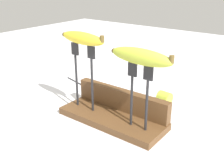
# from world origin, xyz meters

# --- Properties ---
(ground_plane) EXTENTS (3.00, 3.00, 0.00)m
(ground_plane) POSITION_xyz_m (0.00, 0.00, 0.00)
(ground_plane) COLOR silver
(wooden_board) EXTENTS (0.33, 0.13, 0.02)m
(wooden_board) POSITION_xyz_m (0.00, 0.00, 0.01)
(wooden_board) COLOR brown
(wooden_board) RESTS_ON ground
(board_backstop) EXTENTS (0.32, 0.03, 0.06)m
(board_backstop) POSITION_xyz_m (0.00, 0.05, 0.05)
(board_backstop) COLOR brown
(board_backstop) RESTS_ON wooden_board
(fork_stand_left) EXTENTS (0.09, 0.01, 0.20)m
(fork_stand_left) POSITION_xyz_m (-0.10, -0.01, 0.14)
(fork_stand_left) COLOR black
(fork_stand_left) RESTS_ON wooden_board
(fork_stand_right) EXTENTS (0.07, 0.01, 0.18)m
(fork_stand_right) POSITION_xyz_m (0.10, -0.01, 0.13)
(fork_stand_right) COLOR black
(fork_stand_right) RESTS_ON wooden_board
(banana_raised_left) EXTENTS (0.17, 0.05, 0.04)m
(banana_raised_left) POSITION_xyz_m (-0.10, -0.01, 0.24)
(banana_raised_left) COLOR yellow
(banana_raised_left) RESTS_ON fork_stand_left
(banana_raised_right) EXTENTS (0.18, 0.05, 0.04)m
(banana_raised_right) POSITION_xyz_m (0.10, -0.01, 0.22)
(banana_raised_right) COLOR #B2C138
(banana_raised_right) RESTS_ON fork_stand_right
(fork_fallen_near) EXTENTS (0.18, 0.06, 0.01)m
(fork_fallen_near) POSITION_xyz_m (-0.26, 0.15, 0.00)
(fork_fallen_near) COLOR black
(fork_fallen_near) RESTS_ON ground
(banana_chunk_near) EXTENTS (0.06, 0.04, 0.04)m
(banana_chunk_near) POSITION_xyz_m (-0.17, 0.15, 0.02)
(banana_chunk_near) COLOR yellow
(banana_chunk_near) RESTS_ON ground
(banana_chunk_far) EXTENTS (0.05, 0.05, 0.04)m
(banana_chunk_far) POSITION_xyz_m (0.07, 0.20, 0.02)
(banana_chunk_far) COLOR #B2C138
(banana_chunk_far) RESTS_ON ground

